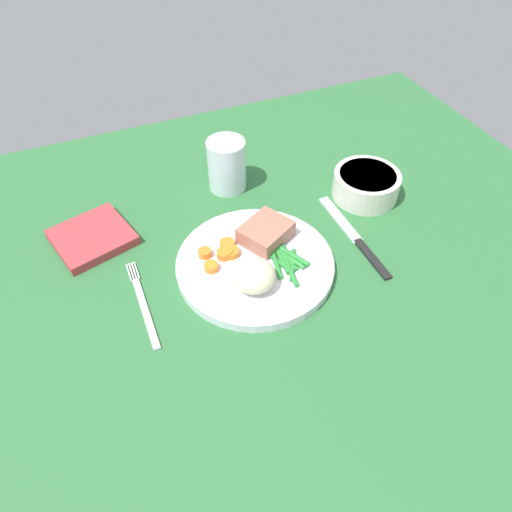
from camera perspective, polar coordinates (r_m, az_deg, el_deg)
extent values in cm
cube|color=#2D6B38|center=(73.12, -0.91, -0.61)|extent=(120.00, 90.00, 2.00)
cylinder|color=white|center=(70.19, 0.00, -1.01)|extent=(23.95, 23.95, 1.60)
cube|color=#A86B56|center=(71.97, 1.21, 2.94)|extent=(9.48, 9.01, 2.77)
ellipsoid|color=beige|center=(64.80, -0.28, -2.40)|extent=(6.16, 6.26, 4.24)
cylinder|color=orange|center=(71.63, -3.58, 1.50)|extent=(2.36, 2.36, 0.83)
cylinder|color=orange|center=(69.75, -3.49, 0.19)|extent=(1.81, 1.81, 1.24)
cylinder|color=orange|center=(70.09, -3.04, 0.38)|extent=(2.51, 2.51, 1.03)
cylinder|color=orange|center=(68.32, -5.55, -1.36)|extent=(2.11, 2.11, 1.06)
cylinder|color=orange|center=(70.31, -6.35, 0.36)|extent=(2.00, 2.00, 1.15)
cylinder|color=orange|center=(69.76, -3.94, 0.12)|extent=(2.18, 2.18, 1.15)
cylinder|color=#2D8C38|center=(69.88, 2.96, 0.05)|extent=(1.21, 7.56, 0.76)
cylinder|color=#2D8C38|center=(68.78, 4.57, -1.10)|extent=(3.57, 5.75, 0.66)
cylinder|color=#2D8C38|center=(70.02, 4.48, 0.12)|extent=(3.50, 5.92, 0.86)
cylinder|color=#2D8C38|center=(69.45, 2.32, -0.29)|extent=(2.33, 7.98, 0.75)
cylinder|color=#2D8C38|center=(69.93, 3.71, 0.01)|extent=(2.12, 5.92, 0.69)
cylinder|color=#2D8C38|center=(69.83, 3.79, -0.07)|extent=(3.21, 5.62, 0.73)
cylinder|color=#2D8C38|center=(69.92, 3.33, -0.03)|extent=(2.20, 6.76, 0.61)
cylinder|color=#2D8C38|center=(68.51, 4.00, -1.25)|extent=(1.68, 8.06, 0.73)
cylinder|color=#2D8C38|center=(69.93, 3.43, 0.03)|extent=(4.13, 7.17, 0.69)
cylinder|color=#2D8C38|center=(69.54, 2.23, -0.29)|extent=(2.94, 6.99, 0.62)
cube|color=silver|center=(66.93, -13.47, -6.81)|extent=(1.00, 13.00, 0.40)
cube|color=silver|center=(72.40, -15.43, -2.03)|extent=(0.24, 3.60, 0.40)
cube|color=silver|center=(72.40, -15.13, -1.94)|extent=(0.24, 3.60, 0.40)
cube|color=silver|center=(72.40, -14.83, -1.86)|extent=(0.24, 3.60, 0.40)
cube|color=silver|center=(72.41, -14.52, -1.77)|extent=(0.24, 3.60, 0.40)
cube|color=black|center=(74.01, 14.18, -0.35)|extent=(1.30, 9.00, 0.64)
cube|color=silver|center=(79.65, 10.34, 4.48)|extent=(1.70, 12.00, 0.40)
cylinder|color=silver|center=(83.10, -3.64, 11.17)|extent=(6.80, 6.80, 9.31)
cylinder|color=silver|center=(84.59, -3.56, 9.76)|extent=(6.26, 6.26, 4.21)
cylinder|color=silver|center=(84.38, 13.42, 8.54)|extent=(11.56, 11.56, 4.67)
cylinder|color=#B24C3F|center=(83.76, 13.54, 9.10)|extent=(9.83, 9.83, 2.57)
cube|color=#B2383D|center=(78.89, -19.58, 2.21)|extent=(14.02, 13.66, 1.57)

